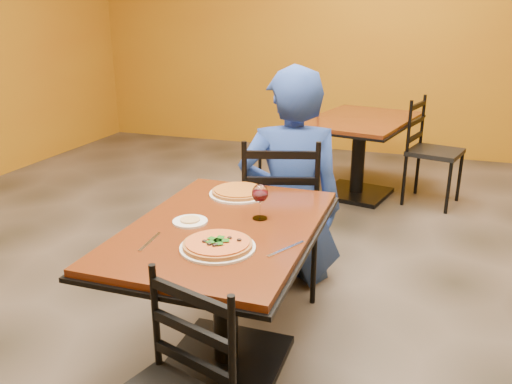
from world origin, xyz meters
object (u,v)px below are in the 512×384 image
(diner, at_px, (291,177))
(side_plate, at_px, (190,222))
(pizza_far, at_px, (239,191))
(plate_main, at_px, (218,247))
(plate_far, at_px, (239,194))
(pizza_main, at_px, (218,244))
(table_second, at_px, (359,138))
(chair_main_far, at_px, (280,213))
(chair_second_left, at_px, (289,140))
(table_main, at_px, (224,263))
(chair_second_right, at_px, (435,153))
(wine_glass, at_px, (260,200))

(diner, relative_size, side_plate, 8.62)
(pizza_far, height_order, side_plate, pizza_far)
(plate_main, distance_m, plate_far, 0.67)
(pizza_main, xyz_separation_m, pizza_far, (-0.15, 0.65, 0.00))
(table_second, relative_size, side_plate, 8.99)
(chair_main_far, xyz_separation_m, pizza_far, (-0.10, -0.44, 0.27))
(chair_second_left, distance_m, pizza_main, 3.08)
(pizza_far, bearing_deg, table_main, -79.03)
(chair_second_left, relative_size, pizza_main, 3.46)
(table_main, relative_size, table_second, 0.85)
(chair_second_right, bearing_deg, side_plate, 174.16)
(chair_second_left, xyz_separation_m, diner, (0.50, -1.78, 0.20))
(chair_second_left, xyz_separation_m, plate_main, (0.52, -3.02, 0.26))
(table_main, bearing_deg, chair_second_left, 99.13)
(pizza_main, relative_size, pizza_far, 1.01)
(table_second, height_order, plate_main, plate_main)
(plate_main, xyz_separation_m, side_plate, (-0.23, 0.22, 0.00))
(chair_second_left, xyz_separation_m, chair_second_right, (1.36, 0.00, -0.01))
(chair_second_left, relative_size, plate_main, 3.17)
(plate_main, height_order, wine_glass, wine_glass)
(table_main, distance_m, chair_second_left, 2.81)
(side_plate, bearing_deg, table_main, 10.31)
(wine_glass, bearing_deg, pizza_main, -99.19)
(chair_second_left, bearing_deg, pizza_main, 27.23)
(table_main, height_order, chair_second_right, chair_second_right)
(table_main, height_order, pizza_far, pizza_far)
(table_main, xyz_separation_m, chair_second_right, (0.91, 2.77, -0.08))
(chair_second_left, xyz_separation_m, wine_glass, (0.58, -2.65, 0.35))
(chair_second_right, distance_m, plate_main, 3.15)
(plate_main, height_order, side_plate, same)
(chair_second_right, xyz_separation_m, plate_far, (-0.99, -2.37, 0.28))
(chair_main_far, relative_size, wine_glass, 5.52)
(plate_main, bearing_deg, chair_main_far, 92.69)
(diner, bearing_deg, pizza_far, 59.09)
(chair_second_left, height_order, chair_second_right, chair_second_left)
(pizza_main, xyz_separation_m, side_plate, (-0.23, 0.22, -0.02))
(chair_second_left, xyz_separation_m, plate_far, (0.37, -2.37, 0.26))
(chair_second_right, relative_size, diner, 0.69)
(pizza_main, bearing_deg, chair_second_left, 99.77)
(pizza_main, bearing_deg, chair_main_far, 92.69)
(chair_second_left, distance_m, plate_far, 2.41)
(chair_main_far, bearing_deg, table_main, 71.67)
(chair_second_right, height_order, plate_far, chair_second_right)
(chair_second_right, relative_size, side_plate, 5.96)
(chair_second_right, relative_size, plate_far, 3.08)
(table_second, bearing_deg, plate_main, -93.00)
(diner, relative_size, wine_glass, 7.66)
(chair_main_far, distance_m, chair_second_right, 2.13)
(chair_second_left, relative_size, pizza_far, 3.51)
(table_second, xyz_separation_m, side_plate, (-0.39, -2.80, 0.20))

